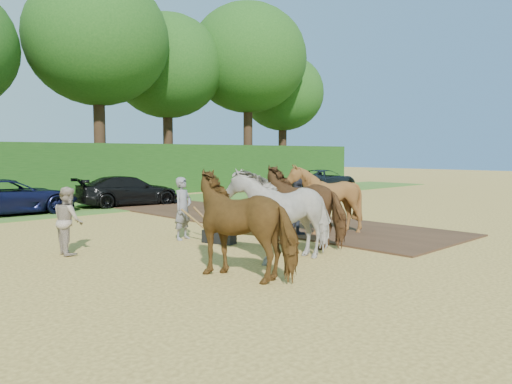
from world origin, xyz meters
TOP-DOWN VIEW (x-y plane):
  - ground at (0.00, 0.00)m, footprint 120.00×120.00m
  - earth_strip at (1.50, 7.00)m, footprint 4.50×17.00m
  - grass_verge at (0.00, 14.00)m, footprint 50.00×5.00m
  - hedgerow at (0.00, 18.50)m, footprint 46.00×1.60m
  - spectator_near at (-6.37, 4.62)m, footprint 0.74×0.89m
  - spectator_far at (-0.28, 2.53)m, footprint 0.72×1.12m
  - plough_team at (-2.11, 1.15)m, footprint 7.19×6.02m
  - parked_cars at (-1.24, 13.65)m, footprint 34.59×2.88m
  - treeline at (-1.69, 21.69)m, footprint 48.70×10.60m

SIDE VIEW (x-z plane):
  - ground at x=0.00m, z-range 0.00..0.00m
  - grass_verge at x=0.00m, z-range 0.00..0.03m
  - earth_strip at x=1.50m, z-range 0.00..0.05m
  - parked_cars at x=-1.24m, z-range -0.02..1.42m
  - spectator_near at x=-6.37m, z-range 0.00..1.66m
  - spectator_far at x=-0.28m, z-range 0.00..1.77m
  - plough_team at x=-2.11m, z-range -0.01..2.14m
  - hedgerow at x=0.00m, z-range 0.00..3.00m
  - treeline at x=-1.69m, z-range 1.87..16.07m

